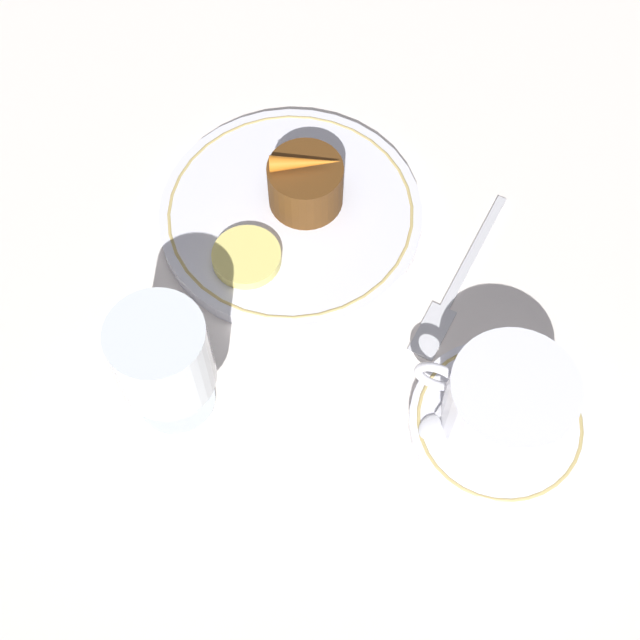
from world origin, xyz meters
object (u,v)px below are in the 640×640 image
(coffee_cup, at_px, (509,401))
(wine_glass, at_px, (163,360))
(dessert_cake, at_px, (305,184))
(fork, at_px, (453,291))
(dinner_plate, at_px, (291,214))

(coffee_cup, distance_m, wine_glass, 0.25)
(dessert_cake, bearing_deg, fork, 165.74)
(coffee_cup, distance_m, fork, 0.13)
(coffee_cup, bearing_deg, wine_glass, 16.01)
(dinner_plate, bearing_deg, wine_glass, 83.45)
(coffee_cup, relative_size, fork, 0.69)
(dinner_plate, xyz_separation_m, wine_glass, (0.02, 0.19, 0.06))
(coffee_cup, distance_m, dessert_cake, 0.25)
(dinner_plate, distance_m, wine_glass, 0.20)
(dinner_plate, xyz_separation_m, dessert_cake, (-0.01, -0.02, 0.03))
(dinner_plate, distance_m, fork, 0.16)
(wine_glass, bearing_deg, fork, -136.15)
(coffee_cup, xyz_separation_m, dessert_cake, (0.21, -0.14, -0.01))
(coffee_cup, bearing_deg, dinner_plate, -28.80)
(wine_glass, relative_size, dessert_cake, 1.77)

